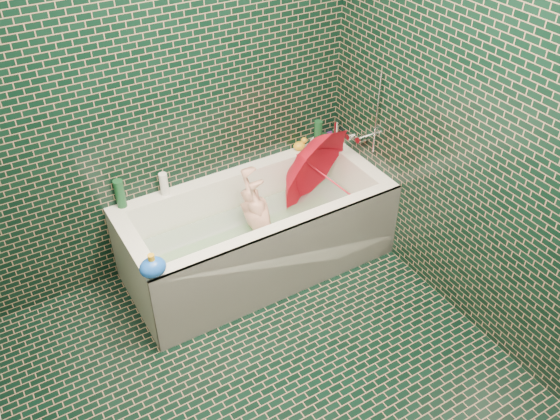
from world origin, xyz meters
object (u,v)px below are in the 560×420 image
bathtub (259,240)px  child (263,228)px  umbrella (327,178)px  bath_toy (153,267)px  rubber_duck (300,145)px

bathtub → child: 0.10m
bathtub → umbrella: 0.61m
child → bath_toy: bearing=-54.4°
bathtub → umbrella: bearing=-2.5°
bathtub → umbrella: umbrella is taller
bathtub → child: bearing=-10.0°
bathtub → rubber_duck: size_ratio=14.79×
umbrella → child: bearing=163.0°
child → bath_toy: size_ratio=4.86×
umbrella → rubber_duck: umbrella is taller
bathtub → child: bathtub is taller
rubber_duck → bath_toy: bearing=-138.3°
child → rubber_duck: bearing=139.8°
umbrella → bath_toy: size_ratio=3.54×
rubber_duck → bathtub: bearing=-131.6°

